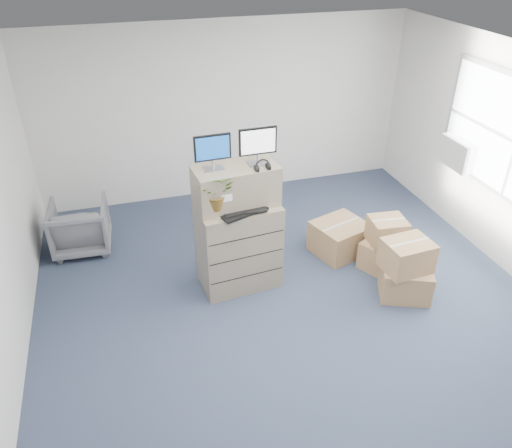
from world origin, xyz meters
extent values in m
plane|color=#272F46|center=(0.00, 0.00, 0.00)|extent=(7.00, 7.00, 0.00)
cube|color=beige|center=(0.00, 3.51, 1.40)|extent=(6.00, 0.02, 2.80)
cube|color=silver|center=(2.87, 1.40, 1.20)|extent=(0.24, 0.60, 0.40)
cube|color=gray|center=(-0.48, 0.94, 0.56)|extent=(1.02, 0.68, 1.13)
cube|color=gray|center=(-0.48, 1.00, 1.37)|extent=(1.01, 0.57, 0.48)
cube|color=#99999E|center=(-0.73, 1.01, 1.62)|extent=(0.22, 0.17, 0.01)
cylinder|color=#99999E|center=(-0.73, 1.01, 1.68)|extent=(0.04, 0.04, 0.10)
cube|color=black|center=(-0.73, 1.01, 1.88)|extent=(0.42, 0.05, 0.30)
cube|color=navy|center=(-0.73, 0.99, 1.88)|extent=(0.38, 0.02, 0.26)
cube|color=#99999E|center=(-0.21, 1.00, 1.62)|extent=(0.23, 0.17, 0.02)
cylinder|color=#99999E|center=(-0.21, 1.00, 1.68)|extent=(0.04, 0.04, 0.11)
cube|color=black|center=(-0.21, 1.00, 1.89)|extent=(0.44, 0.04, 0.32)
cube|color=silver|center=(-0.21, 0.99, 1.89)|extent=(0.40, 0.01, 0.27)
torus|color=black|center=(-0.21, 0.84, 1.66)|extent=(0.17, 0.03, 0.17)
cube|color=black|center=(-0.46, 0.77, 1.14)|extent=(0.61, 0.40, 0.03)
ellipsoid|color=silver|center=(-0.17, 0.84, 1.15)|extent=(0.11, 0.08, 0.04)
cylinder|color=gray|center=(-0.41, 1.03, 1.28)|extent=(0.08, 0.08, 0.30)
cube|color=silver|center=(-0.53, 0.99, 1.14)|extent=(0.07, 0.06, 0.02)
cube|color=black|center=(-0.53, 0.99, 1.22)|extent=(0.07, 0.04, 0.13)
cube|color=black|center=(-0.11, 1.13, 1.16)|extent=(0.23, 0.19, 0.06)
cube|color=#45A2EB|center=(-0.17, 1.09, 1.24)|extent=(0.27, 0.15, 0.10)
cylinder|color=#92A484|center=(-0.75, 0.81, 1.14)|extent=(0.20, 0.20, 0.02)
cylinder|color=black|center=(-0.75, 0.81, 1.21)|extent=(0.17, 0.17, 0.13)
imported|color=#245418|center=(-0.75, 0.81, 1.38)|extent=(0.43, 0.47, 0.33)
imported|color=#5A5A5F|center=(-2.40, 2.33, 0.39)|extent=(0.80, 0.76, 0.78)
cube|color=brown|center=(1.42, 0.10, 0.20)|extent=(0.72, 0.65, 0.41)
cube|color=brown|center=(1.45, 0.73, 0.19)|extent=(0.68, 0.64, 0.39)
cube|color=brown|center=(1.05, 1.22, 0.23)|extent=(0.83, 0.80, 0.45)
cube|color=brown|center=(1.38, 0.12, 0.60)|extent=(0.58, 0.48, 0.38)
cube|color=brown|center=(1.46, 0.72, 0.56)|extent=(0.49, 0.44, 0.35)
camera|label=1|loc=(-1.72, -4.03, 4.03)|focal=35.00mm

